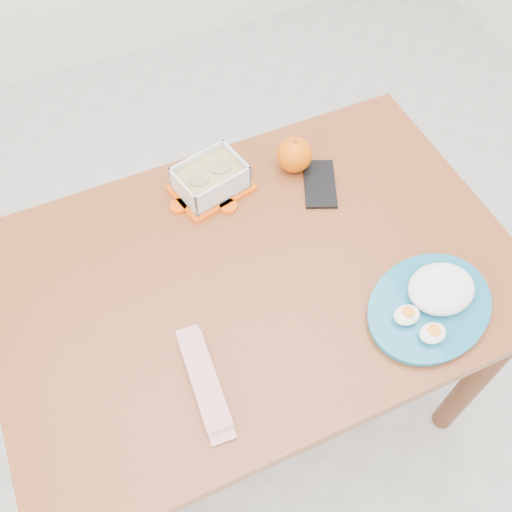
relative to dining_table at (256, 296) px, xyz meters
name	(u,v)px	position (x,y,z in m)	size (l,w,h in m)	color
ground	(277,349)	(0.13, 0.12, -0.64)	(3.50, 3.50, 0.00)	#B7B7B2
dining_table	(256,296)	(0.00, 0.00, 0.00)	(1.13, 0.76, 0.75)	brown
food_container	(211,179)	(0.00, 0.25, 0.14)	(0.20, 0.17, 0.07)	#FF5307
orange_fruit	(294,155)	(0.21, 0.24, 0.15)	(0.09, 0.09, 0.09)	orange
rice_plate	(434,300)	(0.30, -0.22, 0.13)	(0.36, 0.36, 0.08)	#19678A
candy_bar	(204,381)	(-0.19, -0.19, 0.12)	(0.20, 0.05, 0.02)	#B10923
smartphone	(320,184)	(0.24, 0.16, 0.11)	(0.07, 0.15, 0.01)	black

